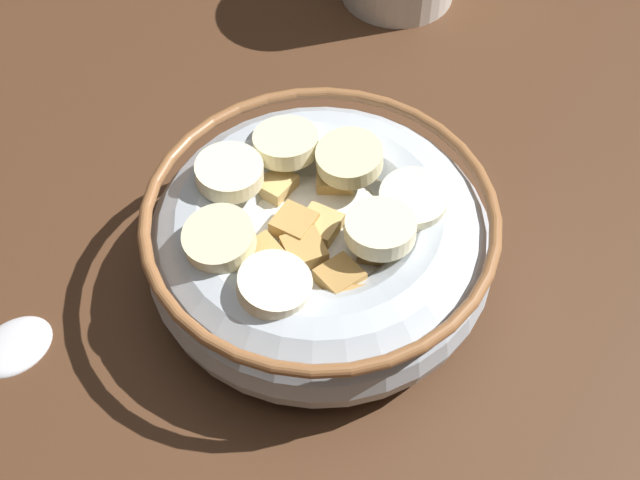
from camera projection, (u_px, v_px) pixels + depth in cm
name	position (u px, v px, depth cm)	size (l,w,h in cm)	color
ground_plane	(320.00, 287.00, 43.03)	(107.81, 107.81, 2.00)	#472B19
cereal_bowl	(319.00, 241.00, 39.87)	(16.52, 16.52, 6.27)	#B2BCC6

